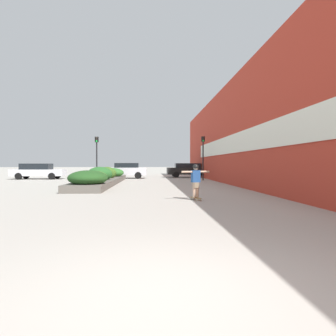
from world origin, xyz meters
The scene contains 11 objects.
ground_plane centered at (0.00, 0.00, 0.00)m, with size 300.00×300.00×0.00m, color #ADA89E.
building_wall_right centered at (5.40, 15.20, 3.51)m, with size 0.67×43.30×7.04m.
planter_box centered at (-3.52, 17.93, 0.47)m, with size 2.09×14.31×1.22m.
skateboard centered at (1.51, 8.26, 0.07)m, with size 0.40×0.68×0.10m.
skateboarder centered at (1.51, 8.26, 0.88)m, with size 1.15×0.51×1.29m.
car_leftmost centered at (-2.66, 26.46, 0.80)m, with size 4.15×2.04×1.51m.
car_center_left centered at (-10.73, 25.45, 0.76)m, with size 4.76×1.87×1.46m.
car_center_right centered at (3.87, 28.56, 0.80)m, with size 4.76×2.06×1.50m.
car_rightmost centered at (12.67, 28.18, 0.77)m, with size 4.46×2.01×1.44m.
traffic_light_left centered at (-4.64, 21.72, 2.48)m, with size 0.28×0.30×3.65m.
traffic_light_right centered at (4.31, 22.44, 2.56)m, with size 0.28×0.30×3.79m.
Camera 1 is at (-0.24, -3.16, 1.38)m, focal length 32.00 mm.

